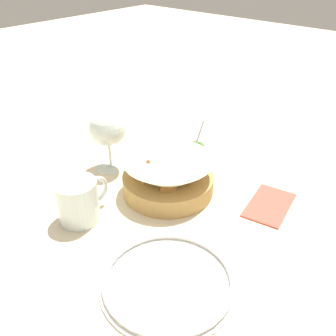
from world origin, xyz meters
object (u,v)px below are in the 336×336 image
(wine_glass, at_px, (108,129))
(beer_mug, at_px, (79,202))
(sauce_cup, at_px, (195,152))
(food_basket, at_px, (167,177))
(side_plate, at_px, (168,281))

(wine_glass, bearing_deg, beer_mug, -149.02)
(sauce_cup, bearing_deg, wine_glass, 141.78)
(beer_mug, bearing_deg, food_basket, -19.98)
(wine_glass, xyz_separation_m, beer_mug, (-0.18, -0.11, -0.07))
(food_basket, bearing_deg, beer_mug, 160.02)
(side_plate, bearing_deg, food_basket, 41.42)
(wine_glass, distance_m, beer_mug, 0.22)
(wine_glass, relative_size, side_plate, 0.68)
(food_basket, xyz_separation_m, side_plate, (-0.21, -0.18, -0.03))
(sauce_cup, xyz_separation_m, beer_mug, (-0.36, 0.03, 0.02))
(sauce_cup, distance_m, wine_glass, 0.24)
(food_basket, xyz_separation_m, wine_glass, (-0.02, 0.18, 0.07))
(food_basket, relative_size, wine_glass, 1.31)
(sauce_cup, relative_size, wine_glass, 0.63)
(beer_mug, bearing_deg, sauce_cup, -4.69)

